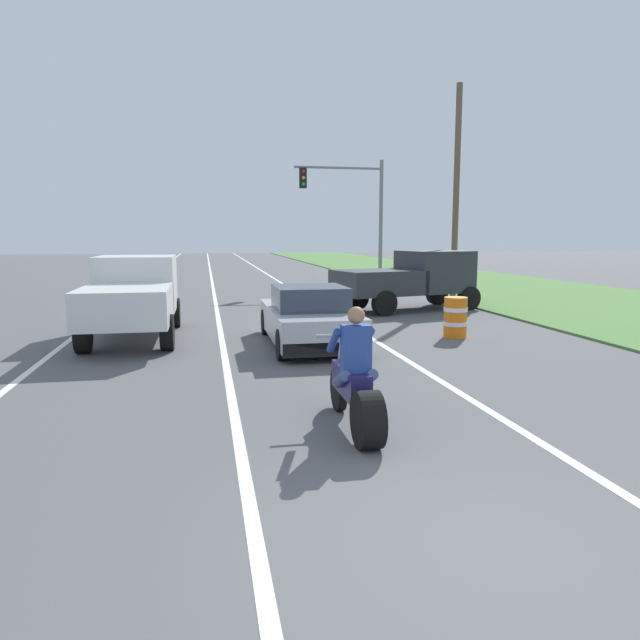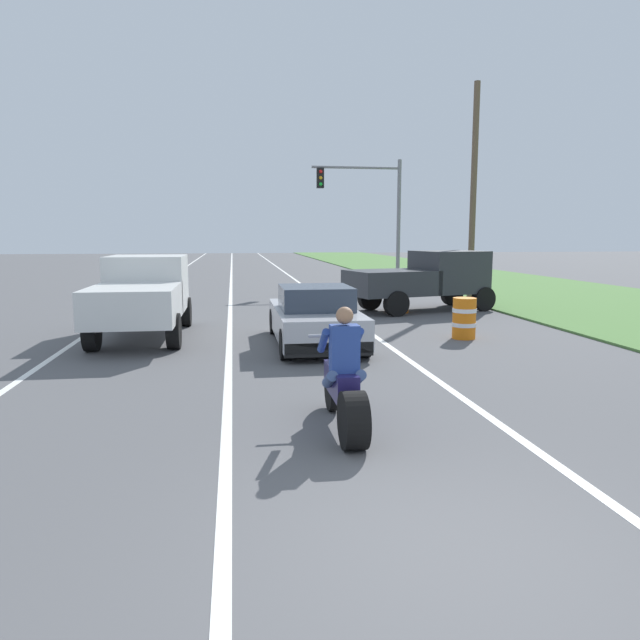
# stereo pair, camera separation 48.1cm
# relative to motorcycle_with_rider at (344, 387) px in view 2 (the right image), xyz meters

# --- Properties ---
(ground_plane) EXTENTS (160.00, 160.00, 0.00)m
(ground_plane) POSITION_rel_motorcycle_with_rider_xyz_m (0.31, -3.12, -0.59)
(ground_plane) COLOR #565659
(lane_stripe_left_solid) EXTENTS (0.14, 120.00, 0.01)m
(lane_stripe_left_solid) POSITION_rel_motorcycle_with_rider_xyz_m (-5.09, 16.88, -0.59)
(lane_stripe_left_solid) COLOR white
(lane_stripe_left_solid) RESTS_ON ground
(lane_stripe_right_solid) EXTENTS (0.14, 120.00, 0.01)m
(lane_stripe_right_solid) POSITION_rel_motorcycle_with_rider_xyz_m (2.11, 16.88, -0.59)
(lane_stripe_right_solid) COLOR white
(lane_stripe_right_solid) RESTS_ON ground
(lane_stripe_centre_dashed) EXTENTS (0.14, 120.00, 0.01)m
(lane_stripe_centre_dashed) POSITION_rel_motorcycle_with_rider_xyz_m (-1.49, 16.88, -0.59)
(lane_stripe_centre_dashed) COLOR white
(lane_stripe_centre_dashed) RESTS_ON ground
(grass_verge_right) EXTENTS (10.00, 120.00, 0.06)m
(grass_verge_right) POSITION_rel_motorcycle_with_rider_xyz_m (12.23, 16.88, -0.56)
(grass_verge_right) COLOR #517F3D
(grass_verge_right) RESTS_ON ground
(motorcycle_with_rider) EXTENTS (0.70, 2.21, 1.62)m
(motorcycle_with_rider) POSITION_rel_motorcycle_with_rider_xyz_m (0.00, 0.00, 0.00)
(motorcycle_with_rider) COLOR black
(motorcycle_with_rider) RESTS_ON ground
(sports_car_silver) EXTENTS (1.84, 4.30, 1.37)m
(sports_car_silver) POSITION_rel_motorcycle_with_rider_xyz_m (0.46, 6.03, 0.04)
(sports_car_silver) COLOR #B7B7BC
(sports_car_silver) RESTS_ON ground
(pickup_truck_left_lane_white) EXTENTS (2.02, 4.80, 1.98)m
(pickup_truck_left_lane_white) POSITION_rel_motorcycle_with_rider_xyz_m (-3.56, 7.62, 0.51)
(pickup_truck_left_lane_white) COLOR silver
(pickup_truck_left_lane_white) RESTS_ON ground
(pickup_truck_right_shoulder_dark_grey) EXTENTS (5.14, 3.14, 1.98)m
(pickup_truck_right_shoulder_dark_grey) POSITION_rel_motorcycle_with_rider_xyz_m (4.97, 11.66, 0.51)
(pickup_truck_right_shoulder_dark_grey) COLOR #2D3035
(pickup_truck_right_shoulder_dark_grey) RESTS_ON ground
(traffic_light_mast_near) EXTENTS (4.24, 0.34, 6.00)m
(traffic_light_mast_near) POSITION_rel_motorcycle_with_rider_xyz_m (5.15, 20.09, 3.38)
(traffic_light_mast_near) COLOR gray
(traffic_light_mast_near) RESTS_ON ground
(utility_pole_roadside) EXTENTS (0.24, 0.24, 8.34)m
(utility_pole_roadside) POSITION_rel_motorcycle_with_rider_xyz_m (8.02, 15.18, 3.58)
(utility_pole_roadside) COLOR brown
(utility_pole_roadside) RESTS_ON ground
(construction_barrel_nearest) EXTENTS (0.58, 0.58, 1.00)m
(construction_barrel_nearest) POSITION_rel_motorcycle_with_rider_xyz_m (4.18, 6.32, -0.09)
(construction_barrel_nearest) COLOR orange
(construction_barrel_nearest) RESTS_ON ground
(construction_barrel_mid) EXTENTS (0.58, 0.58, 1.00)m
(construction_barrel_mid) POSITION_rel_motorcycle_with_rider_xyz_m (4.00, 11.28, -0.09)
(construction_barrel_mid) COLOR orange
(construction_barrel_mid) RESTS_ON ground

